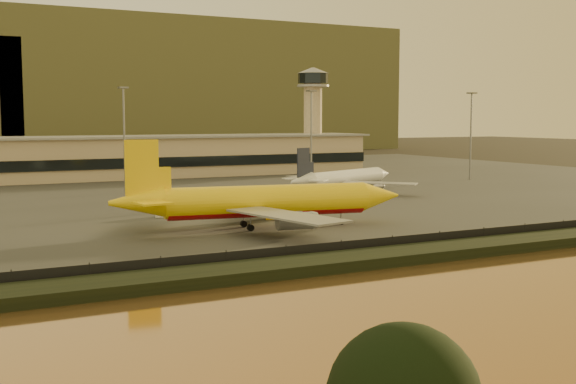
# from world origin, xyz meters

# --- Properties ---
(ground) EXTENTS (900.00, 900.00, 0.00)m
(ground) POSITION_xyz_m (0.00, 0.00, 0.00)
(ground) COLOR black
(ground) RESTS_ON ground
(embankment) EXTENTS (320.00, 7.00, 1.40)m
(embankment) POSITION_xyz_m (0.00, -17.00, 0.70)
(embankment) COLOR black
(embankment) RESTS_ON ground
(tarmac) EXTENTS (320.00, 220.00, 0.20)m
(tarmac) POSITION_xyz_m (0.00, 95.00, 0.10)
(tarmac) COLOR #2D2D2D
(tarmac) RESTS_ON ground
(perimeter_fence) EXTENTS (300.00, 0.05, 2.20)m
(perimeter_fence) POSITION_xyz_m (0.00, -13.00, 1.30)
(perimeter_fence) COLOR black
(perimeter_fence) RESTS_ON tarmac
(terminal_building) EXTENTS (202.00, 25.00, 12.60)m
(terminal_building) POSITION_xyz_m (-14.52, 125.55, 6.25)
(terminal_building) COLOR tan
(terminal_building) RESTS_ON tarmac
(control_tower) EXTENTS (11.20, 11.20, 35.50)m
(control_tower) POSITION_xyz_m (70.00, 131.00, 21.66)
(control_tower) COLOR tan
(control_tower) RESTS_ON tarmac
(apron_light_masts) EXTENTS (152.20, 12.20, 25.40)m
(apron_light_masts) POSITION_xyz_m (15.00, 75.00, 15.70)
(apron_light_masts) COLOR slate
(apron_light_masts) RESTS_ON tarmac
(dhl_cargo_jet) EXTENTS (49.16, 47.61, 14.70)m
(dhl_cargo_jet) POSITION_xyz_m (-4.24, 14.61, 4.59)
(dhl_cargo_jet) COLOR yellow
(dhl_cargo_jet) RESTS_ON tarmac
(white_narrowbody_jet) EXTENTS (37.73, 35.62, 11.31)m
(white_narrowbody_jet) POSITION_xyz_m (37.50, 57.07, 3.58)
(white_narrowbody_jet) COLOR white
(white_narrowbody_jet) RESTS_ON tarmac
(gse_vehicle_yellow) EXTENTS (4.05, 3.01, 1.66)m
(gse_vehicle_yellow) POSITION_xyz_m (2.54, 23.38, 1.03)
(gse_vehicle_yellow) COLOR yellow
(gse_vehicle_yellow) RESTS_ON tarmac
(gse_vehicle_white) EXTENTS (4.41, 2.99, 1.82)m
(gse_vehicle_white) POSITION_xyz_m (-14.07, 34.94, 1.11)
(gse_vehicle_white) COLOR white
(gse_vehicle_white) RESTS_ON tarmac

